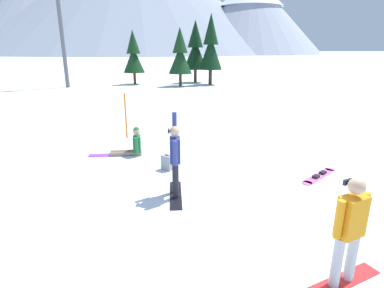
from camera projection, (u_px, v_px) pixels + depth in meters
name	position (u px, v px, depth m)	size (l,w,h in m)	color
ground_plane	(265.00, 239.00, 5.85)	(800.00, 800.00, 0.00)	white
snowboarder_foreground	(349.00, 230.00, 4.49)	(1.47, 0.91, 1.75)	red
snowboarder_midground	(175.00, 159.00, 7.33)	(0.36, 1.53, 2.02)	black
snowboarder_background	(132.00, 145.00, 10.43)	(1.78, 0.63, 0.96)	gray
loose_snowboard_near_left	(319.00, 176.00, 8.73)	(1.42, 1.34, 0.09)	pink
backpack_grey	(167.00, 163.00, 9.16)	(0.38, 0.37, 0.47)	gray
trail_marker_pole	(126.00, 116.00, 12.25)	(0.06, 0.06, 1.80)	orange
pine_tree_slender	(211.00, 46.00, 29.83)	(2.25, 2.25, 6.69)	#472D19
pine_tree_young	(195.00, 49.00, 31.85)	(2.49, 2.49, 6.22)	#472D19
pine_tree_tall	(180.00, 54.00, 28.81)	(2.20, 2.20, 5.35)	#472D19
pine_tree_leaning	(133.00, 55.00, 30.41)	(2.09, 2.09, 5.21)	#472D19
ski_lift_tower	(60.00, 20.00, 27.05)	(2.85, 0.36, 10.41)	#595B60
peak_central_summit	(250.00, 13.00, 190.11)	(87.98, 87.98, 46.04)	#9EA3B2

